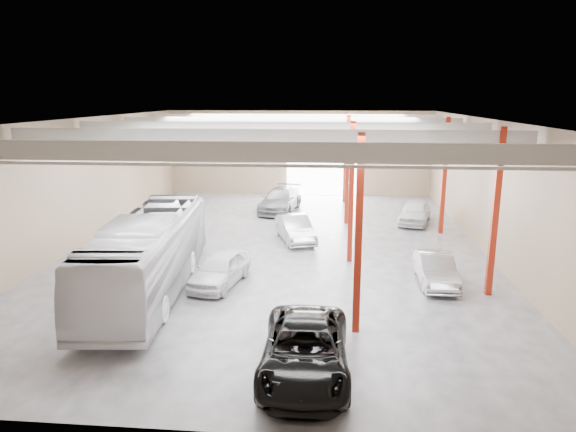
% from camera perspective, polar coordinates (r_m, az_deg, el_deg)
% --- Properties ---
extents(depot_shell, '(22.12, 32.12, 7.06)m').
position_cam_1_polar(depot_shell, '(27.79, -0.67, 6.60)').
color(depot_shell, '#444449').
rests_on(depot_shell, ground).
extents(coach_bus, '(3.84, 12.19, 3.34)m').
position_cam_1_polar(coach_bus, '(22.48, -15.14, -4.06)').
color(coach_bus, silver).
rests_on(coach_bus, ground).
extents(black_sedan, '(2.68, 5.64, 1.56)m').
position_cam_1_polar(black_sedan, '(15.82, 1.90, -14.60)').
color(black_sedan, black).
rests_on(black_sedan, ground).
extents(car_row_a, '(2.44, 4.41, 1.42)m').
position_cam_1_polar(car_row_a, '(22.93, -7.58, -5.88)').
color(car_row_a, white).
rests_on(car_row_a, ground).
extents(car_row_b, '(2.86, 4.69, 1.46)m').
position_cam_1_polar(car_row_b, '(29.51, 0.78, -1.40)').
color(car_row_b, '#A7A7AC').
rests_on(car_row_b, ground).
extents(car_row_c, '(3.09, 5.93, 1.64)m').
position_cam_1_polar(car_row_c, '(37.23, -0.87, 1.80)').
color(car_row_c, slate).
rests_on(car_row_c, ground).
extents(car_right_near, '(1.46, 4.15, 1.37)m').
position_cam_1_polar(car_right_near, '(23.76, 16.08, -5.69)').
color(car_right_near, '#A4A4A8').
rests_on(car_right_near, ground).
extents(car_right_far, '(2.87, 4.73, 1.51)m').
position_cam_1_polar(car_right_far, '(34.67, 13.92, 0.45)').
color(car_right_far, silver).
rests_on(car_right_far, ground).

